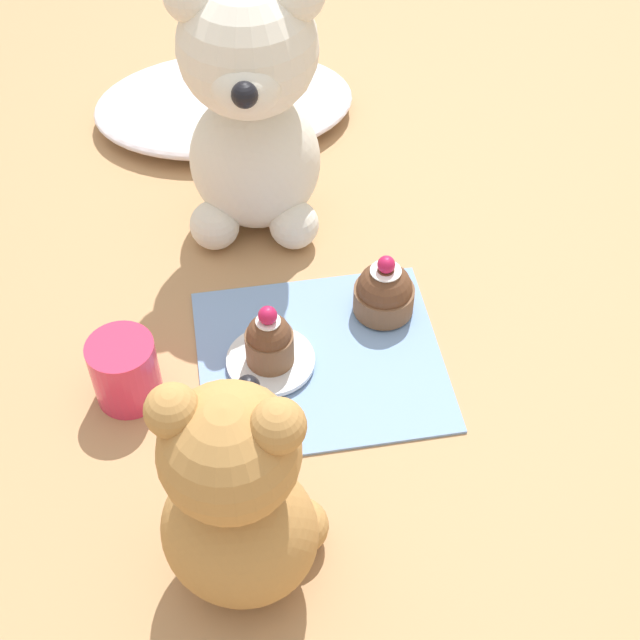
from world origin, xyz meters
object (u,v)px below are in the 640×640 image
object	(u,v)px
saucer_plate	(271,362)
teddy_bear_cream	(251,109)
juice_glass	(125,371)
cupcake_near_tan_bear	(270,342)
teddy_bear_tan	(238,502)
cupcake_near_cream_bear	(384,292)

from	to	relation	value
saucer_plate	teddy_bear_cream	bearing A→B (deg)	86.28
saucer_plate	juice_glass	world-z (taller)	juice_glass
cupcake_near_tan_bear	juice_glass	distance (m)	0.13
saucer_plate	juice_glass	distance (m)	0.13
teddy_bear_cream	saucer_plate	distance (m)	0.25
juice_glass	saucer_plate	bearing A→B (deg)	3.85
teddy_bear_cream	juice_glass	distance (m)	0.28
cupcake_near_tan_bear	teddy_bear_tan	bearing A→B (deg)	-102.85
teddy_bear_cream	teddy_bear_tan	xyz separation A→B (m)	(-0.06, -0.41, -0.04)
teddy_bear_tan	saucer_plate	size ratio (longest dim) A/B	2.70
cupcake_near_tan_bear	teddy_bear_cream	bearing A→B (deg)	86.28
juice_glass	teddy_bear_tan	bearing A→B (deg)	-65.77
teddy_bear_cream	juice_glass	xyz separation A→B (m)	(-0.14, -0.22, -0.11)
cupcake_near_cream_bear	saucer_plate	xyz separation A→B (m)	(-0.12, -0.05, -0.02)
cupcake_near_cream_bear	saucer_plate	distance (m)	0.13
teddy_bear_cream	cupcake_near_tan_bear	size ratio (longest dim) A/B	4.16
teddy_bear_tan	cupcake_near_cream_bear	distance (m)	0.31
teddy_bear_cream	cupcake_near_tan_bear	distance (m)	0.23
teddy_bear_cream	saucer_plate	size ratio (longest dim) A/B	3.44
teddy_bear_tan	cupcake_near_tan_bear	bearing A→B (deg)	-83.51
teddy_bear_tan	cupcake_near_tan_bear	distance (m)	0.21
teddy_bear_tan	cupcake_near_cream_bear	world-z (taller)	teddy_bear_tan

